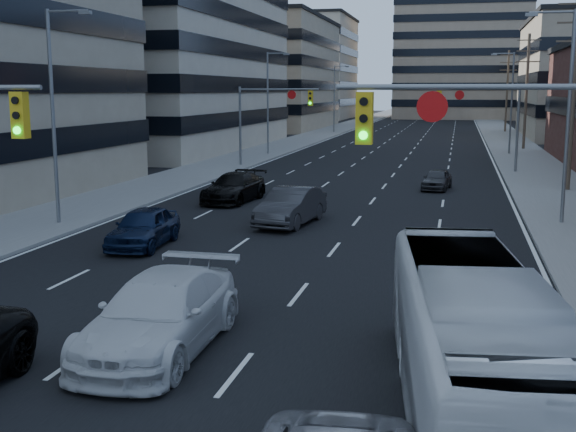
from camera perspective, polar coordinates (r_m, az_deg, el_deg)
The scene contains 23 objects.
road_surface at distance 137.58m, azimuth 10.84°, elevation 7.36°, with size 18.00×300.00×0.02m, color black.
sidewalk_left at distance 138.56m, azimuth 6.04°, elevation 7.52°, with size 5.00×300.00×0.15m, color slate.
sidewalk_right at distance 137.55m, azimuth 15.66°, elevation 7.20°, with size 5.00×300.00×0.15m, color slate.
office_left_mid at distance 75.46m, azimuth -13.31°, elevation 15.95°, with size 26.00×34.00×28.00m, color #ADA089.
office_left_far at distance 111.48m, azimuth -2.41°, elevation 11.07°, with size 20.00×30.00×16.00m, color gray.
bg_block_left at distance 151.27m, azimuth 0.27°, elevation 11.53°, with size 24.00×24.00×20.00m, color #ADA089.
signal_near_right at distance 15.45m, azimuth 18.47°, elevation 4.17°, with size 6.59×0.33×6.00m.
signal_far_left at distance 54.11m, azimuth -1.45°, elevation 8.40°, with size 6.09×0.33×6.00m.
signal_far_right at distance 52.37m, azimuth 15.21°, elevation 8.01°, with size 6.09×0.33×6.00m.
utility_pole_block at distance 43.76m, azimuth 21.65°, elevation 9.29°, with size 2.20×0.28×11.00m.
utility_pole_midblock at distance 73.58m, azimuth 18.33°, elevation 9.46°, with size 2.20×0.28×11.00m.
utility_pole_distant at distance 103.51m, azimuth 16.92°, elevation 9.52°, with size 2.20×0.28×11.00m.
streetlight_left_near at distance 31.87m, azimuth -17.87°, elevation 8.22°, with size 2.03×0.22×9.00m.
streetlight_left_mid at distance 64.45m, azimuth -1.48°, elevation 9.31°, with size 2.03×0.22×9.00m.
streetlight_left_far at distance 98.70m, azimuth 3.77°, elevation 9.50°, with size 2.03×0.22×9.00m.
streetlight_right_near at distance 32.62m, azimuth 21.04°, elevation 8.07°, with size 2.03×0.22×9.00m.
streetlight_right_far at distance 67.47m, azimuth 17.13°, elevation 8.91°, with size 2.03×0.22×9.00m.
white_van at distance 16.37m, azimuth -10.04°, elevation -7.65°, with size 2.35×5.77×1.68m, color silver.
transit_bus at distance 13.04m, azimuth 14.49°, elevation -9.96°, with size 2.31×9.86×2.75m, color silver.
sedan_blue at distance 27.18m, azimuth -11.34°, elevation -0.88°, with size 1.74×4.31×1.47m, color #0C1833.
sedan_grey_center at distance 31.02m, azimuth 0.22°, elevation 0.76°, with size 1.70×4.86×1.60m, color #2F2F31.
sedan_black_far at distance 37.56m, azimuth -4.28°, elevation 2.26°, with size 2.09×5.14×1.49m, color black.
sedan_grey_right at distance 42.95m, azimuth 11.69°, elevation 2.85°, with size 1.43×3.56×1.21m, color #323235.
Camera 1 is at (6.05, -7.33, 5.74)m, focal length 45.00 mm.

